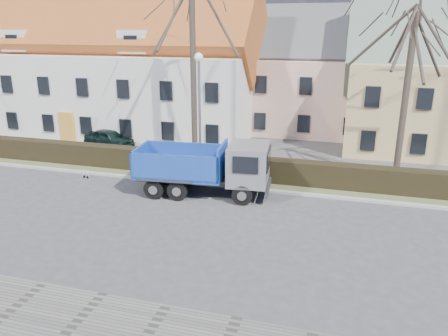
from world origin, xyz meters
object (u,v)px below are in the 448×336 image
(cart_frame, at_px, (83,173))
(parked_car_a, at_px, (109,138))
(dump_truck, at_px, (198,168))
(streetlight, at_px, (200,113))

(cart_frame, distance_m, parked_car_a, 6.69)
(dump_truck, distance_m, cart_frame, 7.26)
(streetlight, height_order, cart_frame, streetlight)
(dump_truck, bearing_deg, parked_car_a, 137.26)
(cart_frame, xyz_separation_m, parked_car_a, (-1.99, 6.38, 0.36))
(dump_truck, bearing_deg, streetlight, 101.61)
(dump_truck, xyz_separation_m, cart_frame, (-7.15, 0.55, -1.13))
(parked_car_a, bearing_deg, cart_frame, -152.36)
(parked_car_a, bearing_deg, streetlight, -101.88)
(dump_truck, xyz_separation_m, parked_car_a, (-9.13, 6.92, -0.78))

